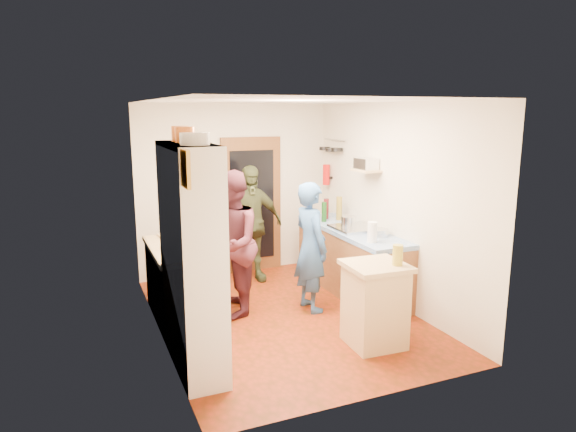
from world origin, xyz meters
TOP-DOWN VIEW (x-y plane):
  - floor at (0.00, 0.00)m, footprint 3.00×4.00m
  - ceiling at (0.00, 0.00)m, footprint 3.00×4.00m
  - wall_back at (0.00, 2.01)m, footprint 3.00×0.02m
  - wall_front at (0.00, -2.01)m, footprint 3.00×0.02m
  - wall_left at (-1.51, 0.00)m, footprint 0.02×4.00m
  - wall_right at (1.51, 0.00)m, footprint 0.02×4.00m
  - door_frame at (0.25, 1.97)m, footprint 0.95×0.06m
  - door_glass at (0.25, 1.94)m, footprint 0.70×0.02m
  - hutch_body at (-1.30, -0.80)m, footprint 0.40×1.20m
  - hutch_top_shelf at (-1.30, -0.80)m, footprint 0.40×1.14m
  - plate_stack at (-1.30, -1.11)m, footprint 0.26×0.26m
  - orange_pot_a at (-1.30, -0.71)m, footprint 0.18×0.18m
  - orange_pot_b at (-1.30, -0.48)m, footprint 0.16×0.16m
  - left_counter_base at (-1.20, 0.45)m, footprint 0.60×1.40m
  - left_counter_top at (-1.20, 0.45)m, footprint 0.64×1.44m
  - toaster at (-1.15, 0.05)m, footprint 0.24×0.18m
  - kettle at (-1.25, 0.37)m, footprint 0.16×0.16m
  - orange_bowl at (-1.12, 0.59)m, footprint 0.23×0.23m
  - chopping_board at (-1.18, 1.03)m, footprint 0.31×0.24m
  - right_counter_base at (1.20, 0.50)m, footprint 0.60×2.20m
  - right_counter_top at (1.20, 0.50)m, footprint 0.62×2.22m
  - hob at (1.20, 0.43)m, footprint 0.55×0.58m
  - pot_on_hob at (1.15, 0.51)m, footprint 0.21×0.21m
  - bottle_a at (1.05, 1.05)m, footprint 0.08×0.08m
  - bottle_b at (1.18, 1.24)m, footprint 0.09×0.09m
  - bottle_c at (1.31, 1.07)m, footprint 0.10×0.10m
  - paper_towel at (1.05, -0.26)m, footprint 0.12×0.12m
  - mixing_bowl at (1.30, -0.02)m, footprint 0.28×0.28m
  - island_base at (0.59, -1.08)m, footprint 0.57×0.57m
  - island_top at (0.59, -1.08)m, footprint 0.65×0.65m
  - cutting_board at (0.54, -1.03)m, footprint 0.36×0.30m
  - oil_jar at (0.76, -1.21)m, footprint 0.11×0.11m
  - pan_rail at (1.46, 1.52)m, footprint 0.02×0.65m
  - pan_hang_a at (1.40, 1.35)m, footprint 0.18×0.18m
  - pan_hang_b at (1.40, 1.55)m, footprint 0.16×0.16m
  - pan_hang_c at (1.40, 1.75)m, footprint 0.17×0.17m
  - wall_shelf at (1.37, 0.45)m, footprint 0.26×0.42m
  - radio at (1.37, 0.45)m, footprint 0.23×0.31m
  - ext_bracket at (1.47, 1.70)m, footprint 0.06×0.10m
  - fire_extinguisher at (1.41, 1.70)m, footprint 0.11×0.11m
  - picture_frame at (-1.48, -1.55)m, footprint 0.03×0.25m
  - person_hob at (0.42, 0.09)m, footprint 0.44×0.63m
  - person_left at (-0.54, 0.37)m, footprint 0.91×1.03m
  - person_back at (0.06, 1.48)m, footprint 1.02×0.44m

SIDE VIEW (x-z plane):
  - floor at x=0.00m, z-range -0.02..0.00m
  - right_counter_base at x=1.20m, z-range 0.00..0.84m
  - left_counter_base at x=-1.20m, z-range 0.00..0.85m
  - island_base at x=0.59m, z-range 0.00..0.86m
  - person_hob at x=0.42m, z-range 0.00..1.64m
  - person_back at x=0.06m, z-range 0.00..1.73m
  - right_counter_top at x=1.20m, z-range 0.84..0.90m
  - left_counter_top at x=-1.20m, z-range 0.85..0.90m
  - island_top at x=0.59m, z-range 0.86..0.91m
  - cutting_board at x=0.54m, z-range 0.89..0.91m
  - person_left at x=-0.54m, z-range 0.00..1.80m
  - chopping_board at x=-1.18m, z-range 0.90..0.92m
  - hob at x=1.20m, z-range 0.90..0.94m
  - orange_bowl at x=-1.12m, z-range 0.90..0.99m
  - mixing_bowl at x=1.30m, z-range 0.90..1.00m
  - toaster at x=-1.15m, z-range 0.90..1.07m
  - kettle at x=-1.25m, z-range 0.90..1.07m
  - pot_on_hob at x=1.15m, z-range 0.94..1.07m
  - oil_jar at x=0.76m, z-range 0.91..1.13m
  - paper_towel at x=1.05m, z-range 0.90..1.16m
  - bottle_a at x=1.05m, z-range 0.90..1.19m
  - door_frame at x=0.25m, z-range 0.00..2.10m
  - door_glass at x=0.25m, z-range 0.20..1.90m
  - bottle_b at x=1.18m, z-range 0.90..1.20m
  - bottle_c at x=1.31m, z-range 0.90..1.25m
  - hutch_body at x=-1.30m, z-range 0.00..2.20m
  - wall_back at x=0.00m, z-range 0.00..2.60m
  - wall_front at x=0.00m, z-range 0.00..2.60m
  - wall_left at x=-1.51m, z-range 0.00..2.60m
  - wall_right at x=1.51m, z-range 0.00..2.60m
  - ext_bracket at x=1.47m, z-range 1.43..1.47m
  - fire_extinguisher at x=1.41m, z-range 1.34..1.66m
  - wall_shelf at x=1.37m, z-range 1.69..1.71m
  - radio at x=1.37m, z-range 1.72..1.86m
  - pan_hang_b at x=1.40m, z-range 1.88..1.92m
  - pan_hang_c at x=1.40m, z-range 1.89..1.93m
  - pan_hang_a at x=1.40m, z-range 1.90..1.94m
  - pan_rail at x=1.46m, z-range 2.04..2.06m
  - picture_frame at x=-1.48m, z-range 1.90..2.20m
  - hutch_top_shelf at x=-1.30m, z-range 2.16..2.20m
  - plate_stack at x=-1.30m, z-range 2.20..2.31m
  - orange_pot_a at x=-1.30m, z-range 2.20..2.35m
  - orange_pot_b at x=-1.30m, z-range 2.20..2.35m
  - ceiling at x=0.00m, z-range 2.60..2.62m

